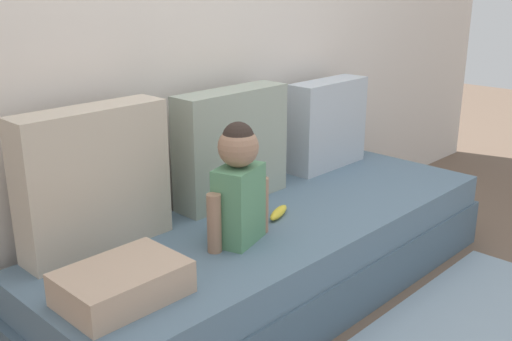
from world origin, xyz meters
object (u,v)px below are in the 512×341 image
(throw_pillow_center, at_px, (232,146))
(throw_pillow_left, at_px, (94,180))
(couch, at_px, (280,256))
(banana, at_px, (279,213))
(folded_blanket, at_px, (123,283))
(toddler, at_px, (239,184))
(throw_pillow_right, at_px, (327,124))

(throw_pillow_center, bearing_deg, throw_pillow_left, 180.00)
(couch, height_order, banana, banana)
(banana, bearing_deg, folded_blanket, -173.70)
(couch, relative_size, toddler, 4.77)
(banana, height_order, folded_blanket, folded_blanket)
(throw_pillow_center, xyz_separation_m, folded_blanket, (-0.89, -0.41, -0.21))
(throw_pillow_left, distance_m, toddler, 0.55)
(throw_pillow_left, distance_m, throw_pillow_center, 0.73)
(toddler, distance_m, banana, 0.38)
(throw_pillow_center, bearing_deg, banana, -92.13)
(folded_blanket, bearing_deg, banana, 6.30)
(throw_pillow_right, bearing_deg, banana, -157.33)
(couch, height_order, folded_blanket, folded_blanket)
(toddler, bearing_deg, couch, 10.04)
(throw_pillow_right, distance_m, folded_blanket, 1.68)
(throw_pillow_left, height_order, throw_pillow_right, throw_pillow_left)
(throw_pillow_left, xyz_separation_m, folded_blanket, (-0.17, -0.41, -0.22))
(toddler, bearing_deg, throw_pillow_left, 139.19)
(throw_pillow_center, relative_size, folded_blanket, 1.48)
(toddler, xyz_separation_m, banana, (0.30, 0.05, -0.22))
(throw_pillow_right, bearing_deg, toddler, -160.88)
(throw_pillow_right, relative_size, toddler, 1.03)
(throw_pillow_center, distance_m, throw_pillow_right, 0.73)
(throw_pillow_right, bearing_deg, folded_blanket, -165.94)
(throw_pillow_center, xyz_separation_m, banana, (-0.01, -0.31, -0.24))
(throw_pillow_left, xyz_separation_m, throw_pillow_right, (1.46, 0.00, -0.04))
(banana, xyz_separation_m, folded_blanket, (-0.88, -0.10, 0.04))
(throw_pillow_left, height_order, toddler, throw_pillow_left)
(throw_pillow_right, height_order, folded_blanket, throw_pillow_right)
(banana, bearing_deg, toddler, -170.31)
(throw_pillow_left, bearing_deg, couch, -22.73)
(toddler, relative_size, folded_blanket, 1.23)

